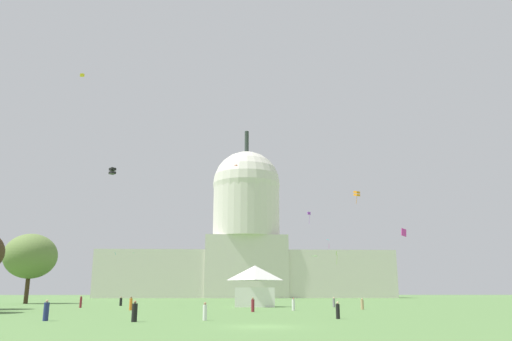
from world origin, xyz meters
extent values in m
plane|color=#567F42|center=(0.00, 0.00, 0.00)|extent=(800.00, 800.00, 0.00)
cube|color=beige|center=(-26.25, 172.89, 9.35)|extent=(59.71, 20.54, 18.69)
cube|color=beige|center=(33.46, 172.89, 9.35)|extent=(59.71, 20.54, 18.69)
cube|color=beige|center=(3.61, 172.89, 12.27)|extent=(32.90, 22.60, 24.54)
cylinder|color=beige|center=(3.61, 172.89, 35.81)|extent=(27.93, 27.93, 22.53)
sphere|color=beige|center=(3.61, 172.89, 47.07)|extent=(28.54, 28.54, 28.54)
cylinder|color=#2D3833|center=(3.61, 172.89, 66.17)|extent=(1.80, 1.80, 9.65)
cube|color=white|center=(1.59, 46.12, 1.48)|extent=(6.39, 5.58, 2.96)
pyramid|color=white|center=(1.59, 46.12, 5.27)|extent=(6.71, 5.86, 2.31)
cylinder|color=#42301E|center=(-43.92, 71.25, 3.39)|extent=(0.84, 0.84, 6.77)
ellipsoid|color=olive|center=(-43.92, 71.25, 9.54)|extent=(15.06, 15.03, 9.20)
cylinder|color=maroon|center=(0.44, 25.65, 0.72)|extent=(0.40, 0.40, 1.44)
sphere|color=#A37556|center=(0.44, 25.65, 1.55)|extent=(0.23, 0.23, 0.22)
cylinder|color=silver|center=(5.77, 29.99, 0.69)|extent=(0.54, 0.54, 1.37)
sphere|color=#A37556|center=(5.77, 29.99, 1.48)|extent=(0.30, 0.30, 0.21)
cylinder|color=gray|center=(13.80, 44.10, 0.64)|extent=(0.48, 0.48, 1.27)
sphere|color=beige|center=(13.80, 44.10, 1.40)|extent=(0.31, 0.31, 0.25)
cylinder|color=tan|center=(15.39, 32.98, 0.64)|extent=(0.54, 0.54, 1.27)
sphere|color=tan|center=(15.39, 32.98, 1.38)|extent=(0.28, 0.28, 0.21)
cylinder|color=black|center=(-9.67, 5.92, 0.70)|extent=(0.60, 0.60, 1.40)
sphere|color=#A37556|center=(-9.67, 5.92, 1.51)|extent=(0.31, 0.31, 0.23)
cylinder|color=black|center=(7.22, 9.60, 0.63)|extent=(0.43, 0.43, 1.26)
sphere|color=beige|center=(7.22, 9.60, 1.36)|extent=(0.25, 0.25, 0.20)
cylinder|color=black|center=(-20.94, 53.32, 0.65)|extent=(0.58, 0.58, 1.30)
sphere|color=beige|center=(-20.94, 53.32, 1.43)|extent=(0.33, 0.33, 0.25)
cylinder|color=navy|center=(-17.13, 7.71, 0.72)|extent=(0.52, 0.52, 1.45)
sphere|color=tan|center=(-17.13, 7.71, 1.56)|extent=(0.27, 0.27, 0.22)
cylinder|color=silver|center=(-4.25, 7.75, 0.62)|extent=(0.47, 0.47, 1.24)
sphere|color=#A37556|center=(-4.25, 7.75, 1.35)|extent=(0.29, 0.29, 0.21)
cylinder|color=maroon|center=(-24.61, 42.82, 0.77)|extent=(0.47, 0.47, 1.53)
sphere|color=#A37556|center=(-24.61, 42.82, 1.65)|extent=(0.33, 0.33, 0.24)
cylinder|color=orange|center=(-15.01, 31.65, 0.75)|extent=(0.53, 0.53, 1.49)
sphere|color=brown|center=(-15.01, 31.65, 1.60)|extent=(0.31, 0.31, 0.22)
cube|color=purple|center=(25.97, 145.32, 30.24)|extent=(1.08, 1.04, 0.54)
cube|color=purple|center=(25.97, 145.32, 30.77)|extent=(1.08, 1.04, 0.54)
cylinder|color=purple|center=(26.08, 145.32, 28.29)|extent=(0.42, 0.10, 3.45)
cube|color=orange|center=(23.77, 65.70, 21.98)|extent=(1.38, 1.41, 0.67)
cube|color=orange|center=(23.77, 65.70, 22.56)|extent=(1.38, 1.41, 0.67)
cylinder|color=orange|center=(23.66, 65.70, 20.93)|extent=(0.27, 0.24, 1.66)
cube|color=#8CD133|center=(35.54, 145.03, 15.94)|extent=(0.55, 1.03, 1.43)
cylinder|color=#8CD133|center=(35.67, 145.03, 13.69)|extent=(0.39, 0.40, 3.13)
pyramid|color=white|center=(12.84, 53.37, 8.32)|extent=(1.48, 1.30, 0.27)
pyramid|color=red|center=(-0.75, 113.59, 39.73)|extent=(1.33, 1.35, 0.24)
pyramid|color=#33BCDB|center=(27.21, 114.33, 17.14)|extent=(1.43, 1.82, 0.38)
cylinder|color=#D1339E|center=(26.99, 114.49, 15.72)|extent=(0.09, 0.25, 1.43)
cube|color=#D1339E|center=(21.28, 31.67, 10.18)|extent=(0.99, 0.76, 1.15)
cube|color=yellow|center=(-33.44, 61.25, 45.59)|extent=(0.80, 0.84, 0.45)
cube|color=yellow|center=(-33.44, 61.25, 45.93)|extent=(0.80, 0.84, 0.45)
pyramid|color=green|center=(-37.33, 148.18, 15.69)|extent=(0.93, 1.21, 0.20)
cube|color=black|center=(-24.37, 55.13, 23.66)|extent=(1.39, 1.39, 0.50)
cube|color=black|center=(-24.37, 55.13, 24.35)|extent=(1.39, 1.39, 0.50)
cube|color=teal|center=(-38.78, 124.07, 14.09)|extent=(0.47, 0.79, 0.98)
camera|label=1|loc=(-2.02, -34.97, 2.27)|focal=34.85mm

